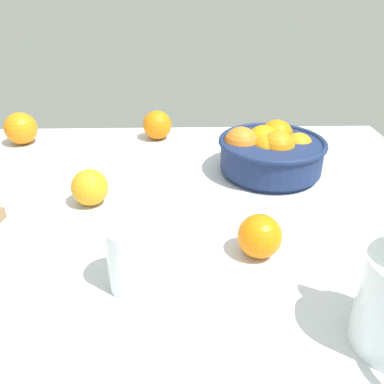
% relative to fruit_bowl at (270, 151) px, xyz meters
% --- Properties ---
extents(ground_plane, '(1.16, 1.05, 0.03)m').
position_rel_fruit_bowl_xyz_m(ground_plane, '(-0.20, -0.21, -0.07)').
color(ground_plane, silver).
extents(fruit_bowl, '(0.25, 0.25, 0.11)m').
position_rel_fruit_bowl_xyz_m(fruit_bowl, '(0.00, 0.00, 0.00)').
color(fruit_bowl, navy).
rests_on(fruit_bowl, ground_plane).
extents(second_glass, '(0.07, 0.07, 0.10)m').
position_rel_fruit_bowl_xyz_m(second_glass, '(-0.28, -0.39, -0.01)').
color(second_glass, white).
rests_on(second_glass, ground_plane).
extents(loose_orange_1, '(0.09, 0.09, 0.09)m').
position_rel_fruit_bowl_xyz_m(loose_orange_1, '(-0.64, 0.20, -0.01)').
color(loose_orange_1, orange).
rests_on(loose_orange_1, ground_plane).
extents(loose_orange_2, '(0.08, 0.08, 0.08)m').
position_rel_fruit_bowl_xyz_m(loose_orange_2, '(-0.27, 0.22, -0.01)').
color(loose_orange_2, orange).
rests_on(loose_orange_2, ground_plane).
extents(loose_orange_3, '(0.07, 0.07, 0.07)m').
position_rel_fruit_bowl_xyz_m(loose_orange_3, '(-0.08, -0.32, -0.02)').
color(loose_orange_3, orange).
rests_on(loose_orange_3, ground_plane).
extents(loose_orange_4, '(0.07, 0.07, 0.07)m').
position_rel_fruit_bowl_xyz_m(loose_orange_4, '(-0.39, -0.14, -0.02)').
color(loose_orange_4, orange).
rests_on(loose_orange_4, ground_plane).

